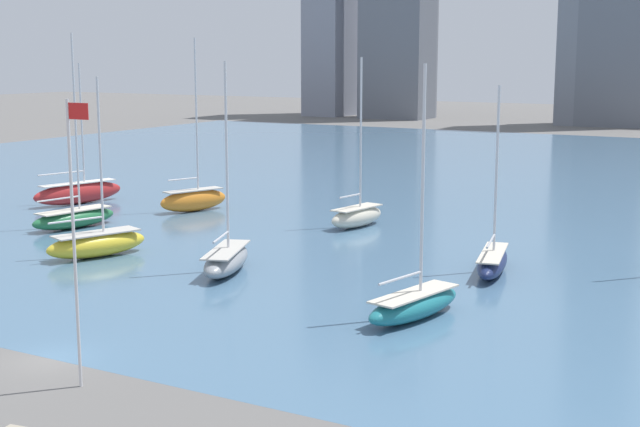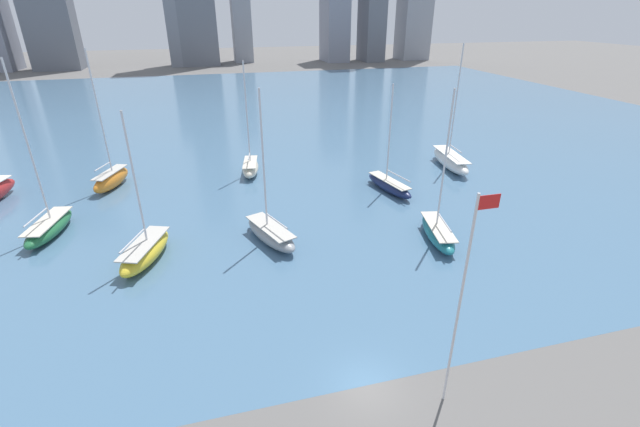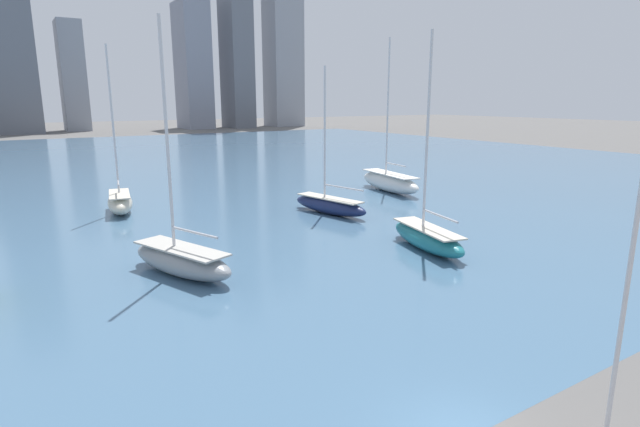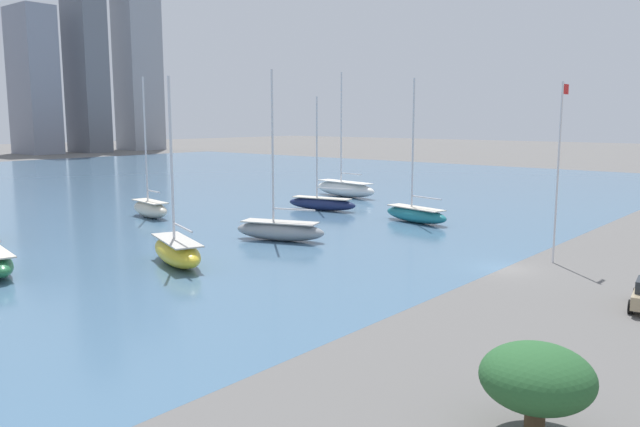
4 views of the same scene
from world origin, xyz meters
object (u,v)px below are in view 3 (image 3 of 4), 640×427
Objects in this scene: sailboat_navy at (330,204)px; sailboat_gray at (181,259)px; flag_pole at (639,211)px; sailboat_cream at (120,201)px; sailboat_white at (389,182)px; sailboat_teal at (427,236)px.

sailboat_gray is at bearing -163.65° from sailboat_navy.
flag_pole is 0.90× the size of sailboat_gray.
sailboat_gray is 0.98× the size of sailboat_cream.
sailboat_white is at bearing 7.10° from sailboat_gray.
flag_pole is 22.66m from sailboat_gray.
sailboat_navy is (9.20, 29.55, -6.04)m from flag_pole.
sailboat_navy is (15.66, -10.40, -0.17)m from sailboat_cream.
sailboat_teal reaches higher than flag_pole.
sailboat_teal is at bearing -34.48° from sailboat_gray.
flag_pole reaches higher than sailboat_navy.
sailboat_white reaches higher than sailboat_cream.
sailboat_cream reaches higher than sailboat_teal.
sailboat_gray is at bearing -81.15° from sailboat_cream.
flag_pole is at bearing -92.66° from sailboat_gray.
sailboat_gray is at bearing -144.77° from sailboat_white.
sailboat_teal is 12.60m from sailboat_navy.
sailboat_white is at bearing 68.93° from sailboat_teal.
sailboat_white is at bearing 59.41° from flag_pole.
sailboat_gray is 18.19m from sailboat_navy.
sailboat_teal is (15.58, -3.84, -0.04)m from sailboat_gray.
flag_pole is at bearing -71.11° from sailboat_cream.
sailboat_gray is 16.05m from sailboat_teal.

